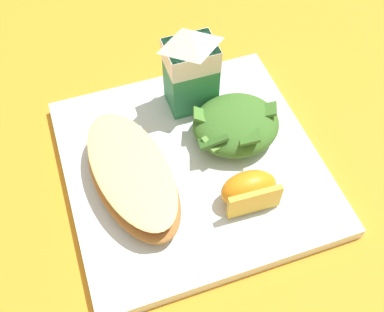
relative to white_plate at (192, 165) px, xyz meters
name	(u,v)px	position (x,y,z in m)	size (l,w,h in m)	color
ground	(192,169)	(0.00, 0.00, -0.01)	(3.00, 3.00, 0.00)	orange
white_plate	(192,165)	(0.00, 0.00, 0.00)	(0.28, 0.28, 0.02)	silver
cheesy_pizza_bread	(132,175)	(-0.07, -0.01, 0.03)	(0.10, 0.18, 0.04)	#A87038
green_salad_pile	(236,125)	(0.06, 0.02, 0.03)	(0.10, 0.09, 0.04)	#3D7028
milk_carton	(191,66)	(0.03, 0.09, 0.07)	(0.06, 0.04, 0.11)	#2D8451
orange_wedge_front	(249,190)	(0.04, -0.07, 0.03)	(0.06, 0.04, 0.04)	orange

